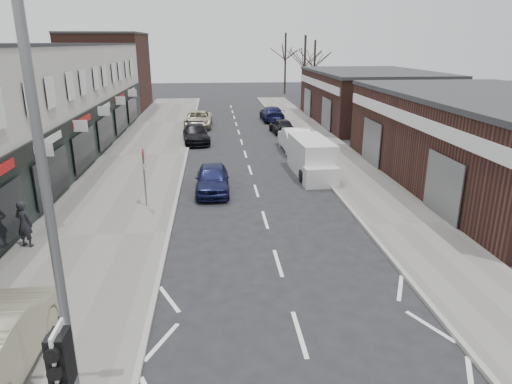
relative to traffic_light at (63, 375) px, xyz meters
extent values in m
cube|color=slate|center=(-2.35, 24.02, -2.35)|extent=(5.50, 64.00, 0.12)
cube|color=slate|center=(10.15, 24.02, -2.35)|extent=(3.50, 64.00, 0.12)
cube|color=beige|center=(-9.10, 21.52, 1.14)|extent=(8.00, 41.00, 7.10)
cube|color=#44261D|center=(-9.10, 47.02, 1.59)|extent=(8.00, 10.00, 8.00)
cube|color=#3D211B|center=(16.90, 16.02, -0.16)|extent=(10.00, 18.00, 4.50)
cube|color=#3D211B|center=(16.90, 36.02, -0.16)|extent=(10.00, 16.00, 4.50)
cube|color=silver|center=(0.00, 0.02, 0.26)|extent=(0.05, 0.55, 1.10)
cube|color=black|center=(0.00, -0.10, 0.26)|extent=(0.28, 0.22, 0.95)
cube|color=black|center=(0.00, 0.14, 0.26)|extent=(0.26, 0.20, 0.90)
cylinder|color=slate|center=(-0.30, 1.22, 1.71)|extent=(0.16, 0.16, 8.00)
cylinder|color=slate|center=(-0.80, 14.02, -1.04)|extent=(0.07, 0.07, 2.50)
cube|color=white|center=(-0.75, 14.02, -0.44)|extent=(0.04, 0.45, 0.25)
cube|color=silver|center=(7.80, 18.92, -1.41)|extent=(2.04, 4.50, 2.02)
cube|color=silver|center=(7.80, 16.33, -1.89)|extent=(1.81, 0.85, 1.06)
cylinder|color=black|center=(6.98, 17.37, -2.08)|extent=(0.21, 0.67, 0.67)
cylinder|color=black|center=(8.62, 17.37, -2.08)|extent=(0.21, 0.67, 0.67)
cylinder|color=black|center=(6.98, 20.47, -2.08)|extent=(0.21, 0.67, 0.67)
cylinder|color=black|center=(8.62, 20.47, -2.08)|extent=(0.21, 0.67, 0.67)
imported|color=black|center=(-4.51, 9.96, -1.43)|extent=(0.74, 0.61, 1.74)
imported|color=#151943|center=(2.20, 16.02, -1.72)|extent=(1.68, 4.09, 1.39)
imported|color=black|center=(1.00, 28.08, -1.75)|extent=(2.30, 4.74, 1.33)
imported|color=#BFB999|center=(1.00, 34.77, -1.72)|extent=(2.47, 5.06, 1.39)
imported|color=white|center=(7.90, 24.79, -1.60)|extent=(1.76, 4.97, 1.63)
imported|color=black|center=(7.90, 31.07, -1.78)|extent=(1.86, 3.87, 1.27)
imported|color=#121539|center=(7.90, 37.55, -1.72)|extent=(2.05, 4.83, 1.39)
camera|label=1|loc=(2.36, -5.87, 4.73)|focal=32.00mm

